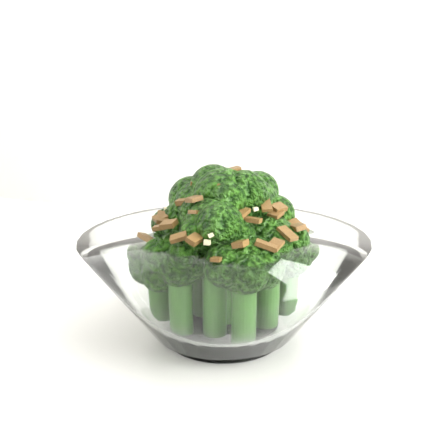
# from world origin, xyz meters

# --- Properties ---
(table) EXTENTS (1.30, 0.96, 0.75)m
(table) POSITION_xyz_m (-0.12, 0.14, 0.68)
(table) COLOR white
(table) RESTS_ON ground
(broccoli_dish) EXTENTS (0.22, 0.22, 0.14)m
(broccoli_dish) POSITION_xyz_m (0.04, 0.21, 0.80)
(broccoli_dish) COLOR white
(broccoli_dish) RESTS_ON table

